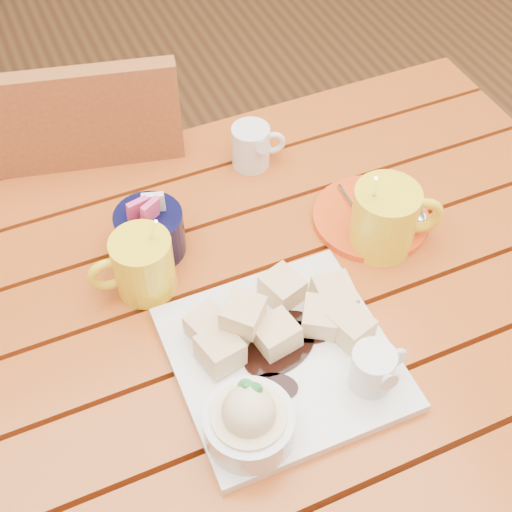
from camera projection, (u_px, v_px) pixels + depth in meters
name	position (u px, v px, depth m)	size (l,w,h in m)	color
table	(242.00, 353.00, 1.07)	(1.20, 0.79, 0.75)	#934313
dessert_plate	(278.00, 367.00, 0.89)	(0.28, 0.28, 0.11)	white
coffee_mug_left	(141.00, 265.00, 0.97)	(0.12, 0.08, 0.14)	yellow
coffee_mug_right	(386.00, 218.00, 1.02)	(0.13, 0.10, 0.16)	yellow
cream_pitcher	(252.00, 145.00, 1.15)	(0.09, 0.08, 0.08)	white
sugar_caddy	(150.00, 231.00, 1.03)	(0.10, 0.10, 0.11)	black
orange_saucer	(372.00, 218.00, 1.09)	(0.18, 0.18, 0.02)	#E94A14
chair_far	(77.00, 215.00, 1.42)	(0.53, 0.53, 0.93)	brown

